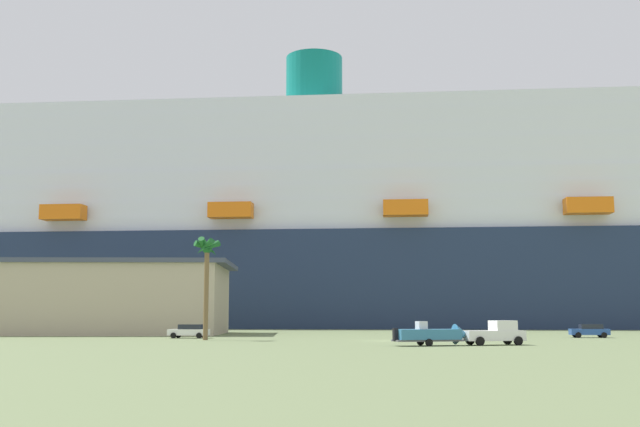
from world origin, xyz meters
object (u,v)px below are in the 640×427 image
(palm_tree, at_px, (207,258))
(parked_car_white_van, at_px, (189,331))
(small_boat_on_trailer, at_px, (435,335))
(cruise_ship, at_px, (473,236))
(pickup_truck, at_px, (495,333))
(parked_car_blue_suv, at_px, (590,331))

(palm_tree, relative_size, parked_car_white_van, 2.31)
(small_boat_on_trailer, xyz_separation_m, parked_car_white_van, (-24.79, 20.83, -0.13))
(cruise_ship, bearing_deg, parked_car_white_van, -128.25)
(pickup_truck, bearing_deg, parked_car_white_van, 147.39)
(pickup_truck, xyz_separation_m, parked_car_white_van, (-30.53, 19.53, -0.21))
(pickup_truck, bearing_deg, parked_car_blue_suv, 50.81)
(parked_car_blue_suv, bearing_deg, small_boat_on_trailer, -135.95)
(palm_tree, distance_m, parked_car_blue_suv, 45.52)
(cruise_ship, xyz_separation_m, pickup_truck, (-16.82, -79.59, -17.05))
(palm_tree, bearing_deg, parked_car_blue_suv, 8.50)
(cruise_ship, relative_size, pickup_truck, 45.97)
(pickup_truck, relative_size, palm_tree, 0.53)
(palm_tree, bearing_deg, parked_car_white_van, 113.52)
(palm_tree, height_order, parked_car_white_van, palm_tree)
(parked_car_blue_suv, distance_m, parked_car_white_van, 46.95)
(cruise_ship, height_order, parked_car_white_van, cruise_ship)
(cruise_ship, distance_m, palm_tree, 80.34)
(small_boat_on_trailer, height_order, palm_tree, palm_tree)
(parked_car_white_van, bearing_deg, parked_car_blue_suv, 0.74)
(pickup_truck, distance_m, small_boat_on_trailer, 5.88)
(cruise_ship, bearing_deg, palm_tree, -124.09)
(pickup_truck, xyz_separation_m, palm_tree, (-27.91, 13.51, 7.74))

